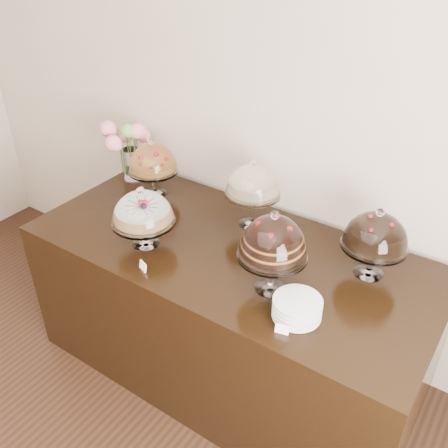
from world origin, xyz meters
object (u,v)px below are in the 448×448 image
Objects in this scene: flower_vase at (128,142)px; cake_stand_fruit_tart at (153,160)px; plate_stack at (297,308)px; cake_stand_dark_choco at (376,234)px; cake_stand_choco_layer at (273,240)px; display_counter at (229,311)px; cake_stand_cheesecake at (253,183)px; cake_stand_sugar_sponge at (143,210)px.

cake_stand_fruit_tart is at bearing -16.30° from flower_vase.
cake_stand_dark_choco is at bearing 72.10° from plate_stack.
cake_stand_choco_layer is 1.15× the size of cake_stand_fruit_tart.
cake_stand_fruit_tart reaches higher than display_counter.
cake_stand_cheesecake is 0.81m from plate_stack.
cake_stand_cheesecake reaches higher than plate_stack.
cake_stand_choco_layer is 1.15× the size of cake_stand_dark_choco.
cake_stand_dark_choco is 1.68m from flower_vase.
plate_stack is (1.53, -0.58, -0.21)m from flower_vase.
display_counter is 6.43× the size of cake_stand_sugar_sponge.
display_counter is at bearing -17.55° from flower_vase.
plate_stack is at bearing -20.82° from flower_vase.
cake_stand_fruit_tart is at bearing 158.21° from plate_stack.
cake_stand_cheesecake is (-0.37, 0.44, -0.01)m from cake_stand_choco_layer.
cake_stand_cheesecake is 1.00× the size of flower_vase.
cake_stand_dark_choco is (0.69, 0.21, 0.69)m from display_counter.
flower_vase reaches higher than cake_stand_dark_choco.
cake_stand_cheesecake reaches higher than cake_stand_fruit_tart.
cake_stand_dark_choco is at bearing -0.88° from cake_stand_fruit_tart.
display_counter is 0.78m from plate_stack.
cake_stand_sugar_sponge is at bearing -41.59° from flower_vase.
cake_stand_sugar_sponge is at bearing -158.76° from cake_stand_dark_choco.
cake_stand_dark_choco is (0.72, -0.06, -0.03)m from cake_stand_cheesecake.
plate_stack is at bearing -21.79° from cake_stand_fruit_tart.
cake_stand_sugar_sponge is 0.85× the size of cake_stand_cheesecake.
cake_stand_sugar_sponge is 0.91× the size of cake_stand_fruit_tart.
flower_vase is at bearing 138.41° from cake_stand_sugar_sponge.
cake_stand_sugar_sponge is 0.80× the size of cake_stand_choco_layer.
display_counter is 0.76m from cake_stand_cheesecake.
plate_stack is at bearing -43.89° from cake_stand_cheesecake.
cake_stand_sugar_sponge is 0.85× the size of flower_vase.
flower_vase is 1.90× the size of plate_stack.
cake_stand_sugar_sponge is at bearing -127.53° from cake_stand_cheesecake.
cake_stand_fruit_tart is 0.93× the size of flower_vase.
cake_stand_cheesecake is 0.69m from cake_stand_fruit_tart.
cake_stand_cheesecake is 1.90× the size of plate_stack.
flower_vase is at bearing 176.51° from cake_stand_dark_choco.
plate_stack is at bearing -3.37° from cake_stand_sugar_sponge.
cake_stand_fruit_tart is (-0.69, -0.04, -0.03)m from cake_stand_cheesecake.
cake_stand_cheesecake is at bearing -2.40° from flower_vase.
plate_stack is at bearing -28.31° from cake_stand_choco_layer.
display_counter is at bearing 153.47° from plate_stack.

